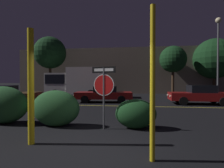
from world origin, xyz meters
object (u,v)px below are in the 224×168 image
at_px(passing_car_2, 104,94).
at_px(delivery_truck, 76,81).
at_px(tree_1, 50,53).
at_px(hedge_bush_1, 56,108).
at_px(yellow_pole_left, 31,86).
at_px(street_lamp, 218,44).
at_px(stop_sign, 104,85).
at_px(tree_2, 173,59).
at_px(hedge_bush_2, 136,114).
at_px(passing_car_3, 200,95).
at_px(hedge_bush_0, 3,105).
at_px(yellow_pole_right, 153,83).
at_px(tree_0, 214,59).

bearing_deg(passing_car_2, delivery_truck, 37.66).
xyz_separation_m(delivery_truck, tree_1, (-4.75, 3.74, 3.66)).
distance_m(hedge_bush_1, delivery_truck, 11.78).
bearing_deg(yellow_pole_left, street_lamp, 51.08).
distance_m(stop_sign, passing_car_2, 7.80).
relative_size(tree_1, tree_2, 1.23).
height_order(street_lamp, tree_2, street_lamp).
distance_m(hedge_bush_2, passing_car_3, 8.53).
height_order(hedge_bush_0, passing_car_3, hedge_bush_0).
distance_m(stop_sign, tree_1, 18.42).
relative_size(hedge_bush_0, hedge_bush_2, 1.48).
bearing_deg(passing_car_3, tree_1, 64.15).
height_order(passing_car_3, tree_1, tree_1).
bearing_deg(hedge_bush_1, tree_1, 117.54).
distance_m(yellow_pole_right, delivery_truck, 15.17).
bearing_deg(hedge_bush_1, street_lamp, 46.20).
distance_m(passing_car_2, street_lamp, 11.46).
bearing_deg(tree_1, street_lamp, -12.63).
xyz_separation_m(passing_car_2, street_lamp, (9.98, 3.46, 4.46)).
bearing_deg(passing_car_3, hedge_bush_2, 148.03).
xyz_separation_m(tree_0, tree_2, (-5.16, -0.99, -0.11)).
distance_m(passing_car_2, tree_1, 12.21).
height_order(passing_car_2, tree_1, tree_1).
relative_size(passing_car_2, tree_1, 0.63).
xyz_separation_m(delivery_truck, street_lamp, (13.60, -0.38, 3.47)).
distance_m(stop_sign, tree_2, 17.39).
bearing_deg(passing_car_3, passing_car_2, 88.81).
height_order(hedge_bush_1, street_lamp, street_lamp).
height_order(hedge_bush_0, tree_2, tree_2).
relative_size(passing_car_2, passing_car_3, 1.08).
height_order(stop_sign, street_lamp, street_lamp).
relative_size(hedge_bush_0, street_lamp, 0.29).
height_order(tree_0, tree_2, tree_0).
relative_size(passing_car_2, tree_0, 0.67).
height_order(hedge_bush_2, tree_2, tree_2).
bearing_deg(delivery_truck, tree_1, 51.20).
relative_size(delivery_truck, tree_2, 1.01).
bearing_deg(yellow_pole_right, tree_0, 64.09).
bearing_deg(tree_1, hedge_bush_0, -69.56).
bearing_deg(tree_2, stop_sign, -109.54).
bearing_deg(stop_sign, passing_car_2, 110.35).
relative_size(yellow_pole_left, passing_car_3, 0.72).
xyz_separation_m(passing_car_3, delivery_truck, (-10.72, 4.11, 0.95)).
relative_size(hedge_bush_0, tree_2, 0.36).
bearing_deg(passing_car_3, hedge_bush_0, 126.65).
distance_m(passing_car_3, tree_0, 11.69).
bearing_deg(street_lamp, passing_car_3, -127.71).
distance_m(yellow_pole_left, tree_0, 22.85).
relative_size(yellow_pole_left, tree_2, 0.51).
bearing_deg(passing_car_3, yellow_pole_right, 156.96).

